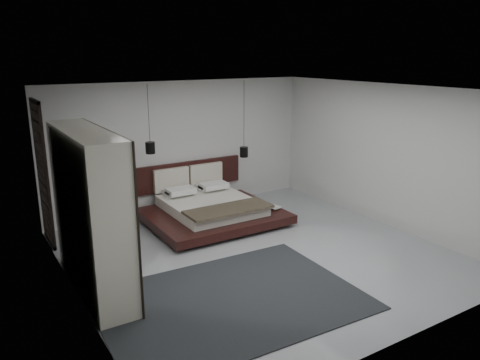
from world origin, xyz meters
TOP-DOWN VIEW (x-y plane):
  - floor at (0.00, 0.00)m, footprint 6.00×6.00m
  - ceiling at (0.00, 0.00)m, footprint 6.00×6.00m
  - wall_back at (0.00, 3.00)m, footprint 6.00×0.00m
  - wall_front at (0.00, -3.00)m, footprint 6.00×0.00m
  - wall_left at (-3.00, 0.00)m, footprint 0.00×6.00m
  - wall_right at (3.00, 0.00)m, footprint 0.00×6.00m
  - lattice_screen at (-2.95, 2.45)m, footprint 0.05×0.90m
  - bed at (0.09, 1.91)m, footprint 2.62×2.32m
  - book_lower at (1.16, 1.28)m, footprint 0.32×0.36m
  - book_upper at (1.14, 1.25)m, footprint 0.20×0.27m
  - pendant_left at (-0.99, 2.31)m, footprint 0.19×0.19m
  - pendant_right at (1.16, 2.31)m, footprint 0.18×0.18m
  - wardrobe at (-2.70, 0.26)m, footprint 0.57×2.40m
  - rug at (-1.20, -1.10)m, footprint 3.66×2.68m

SIDE VIEW (x-z plane):
  - floor at x=0.00m, z-range 0.00..0.00m
  - rug at x=-1.20m, z-range 0.00..0.02m
  - book_lower at x=1.16m, z-range 0.24..0.27m
  - bed at x=0.09m, z-range -0.25..0.80m
  - book_upper at x=1.14m, z-range 0.27..0.29m
  - wardrobe at x=-2.70m, z-range 0.00..2.35m
  - pendant_right at x=1.16m, z-range 0.45..2.09m
  - lattice_screen at x=-2.95m, z-range 0.00..2.60m
  - wall_back at x=0.00m, z-range -1.60..4.40m
  - wall_front at x=0.00m, z-range -1.60..4.40m
  - wall_left at x=-3.00m, z-range -1.60..4.40m
  - wall_right at x=3.00m, z-range -1.60..4.40m
  - pendant_left at x=-0.99m, z-range 0.92..2.25m
  - ceiling at x=0.00m, z-range 2.80..2.80m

